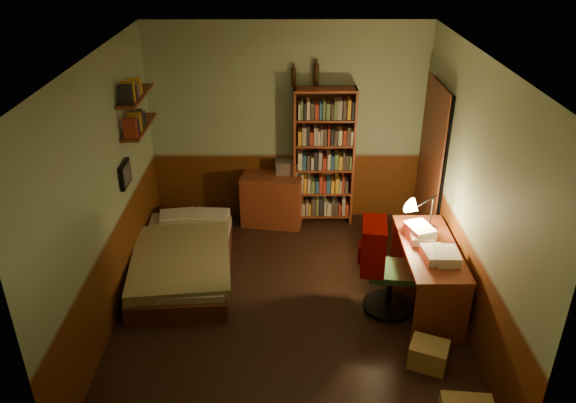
{
  "coord_description": "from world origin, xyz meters",
  "views": [
    {
      "loc": [
        -0.03,
        -4.81,
        3.69
      ],
      "look_at": [
        0.0,
        0.25,
        1.1
      ],
      "focal_mm": 35.0,
      "sensor_mm": 36.0,
      "label": 1
    }
  ],
  "objects_px": {
    "desk_lamp": "(433,200)",
    "bed": "(184,250)",
    "bookshelf": "(323,158)",
    "desk": "(426,275)",
    "office_chair": "(392,268)",
    "cardboard_box_b": "(428,355)",
    "dresser": "(272,200)",
    "mini_stereo": "(287,166)"
  },
  "relations": [
    {
      "from": "dresser",
      "to": "bookshelf",
      "type": "height_order",
      "value": "bookshelf"
    },
    {
      "from": "bookshelf",
      "to": "cardboard_box_b",
      "type": "xyz_separation_m",
      "value": [
        0.81,
        -2.75,
        -0.79
      ]
    },
    {
      "from": "office_chair",
      "to": "bed",
      "type": "bearing_deg",
      "value": 170.09
    },
    {
      "from": "mini_stereo",
      "to": "office_chair",
      "type": "height_order",
      "value": "office_chair"
    },
    {
      "from": "dresser",
      "to": "desk",
      "type": "bearing_deg",
      "value": -37.47
    },
    {
      "from": "office_chair",
      "to": "cardboard_box_b",
      "type": "height_order",
      "value": "office_chair"
    },
    {
      "from": "mini_stereo",
      "to": "bed",
      "type": "bearing_deg",
      "value": -136.29
    },
    {
      "from": "mini_stereo",
      "to": "desk_lamp",
      "type": "xyz_separation_m",
      "value": [
        1.52,
        -1.51,
        0.27
      ]
    },
    {
      "from": "mini_stereo",
      "to": "desk",
      "type": "bearing_deg",
      "value": -55.15
    },
    {
      "from": "desk",
      "to": "desk_lamp",
      "type": "distance_m",
      "value": 0.78
    },
    {
      "from": "desk_lamp",
      "to": "office_chair",
      "type": "height_order",
      "value": "desk_lamp"
    },
    {
      "from": "office_chair",
      "to": "cardboard_box_b",
      "type": "xyz_separation_m",
      "value": [
        0.23,
        -0.83,
        -0.39
      ]
    },
    {
      "from": "office_chair",
      "to": "cardboard_box_b",
      "type": "bearing_deg",
      "value": -66.93
    },
    {
      "from": "bed",
      "to": "cardboard_box_b",
      "type": "distance_m",
      "value": 2.91
    },
    {
      "from": "office_chair",
      "to": "cardboard_box_b",
      "type": "distance_m",
      "value": 0.94
    },
    {
      "from": "dresser",
      "to": "desk_lamp",
      "type": "relative_size",
      "value": 1.16
    },
    {
      "from": "desk_lamp",
      "to": "desk",
      "type": "bearing_deg",
      "value": -87.54
    },
    {
      "from": "cardboard_box_b",
      "to": "office_chair",
      "type": "bearing_deg",
      "value": 105.41
    },
    {
      "from": "mini_stereo",
      "to": "cardboard_box_b",
      "type": "relative_size",
      "value": 0.88
    },
    {
      "from": "bed",
      "to": "dresser",
      "type": "height_order",
      "value": "dresser"
    },
    {
      "from": "desk_lamp",
      "to": "bed",
      "type": "bearing_deg",
      "value": -171.31
    },
    {
      "from": "dresser",
      "to": "mini_stereo",
      "type": "bearing_deg",
      "value": 41.9
    },
    {
      "from": "dresser",
      "to": "cardboard_box_b",
      "type": "xyz_separation_m",
      "value": [
        1.48,
        -2.67,
        -0.23
      ]
    },
    {
      "from": "bookshelf",
      "to": "office_chair",
      "type": "height_order",
      "value": "bookshelf"
    },
    {
      "from": "mini_stereo",
      "to": "office_chair",
      "type": "distance_m",
      "value": 2.24
    },
    {
      "from": "bookshelf",
      "to": "cardboard_box_b",
      "type": "relative_size",
      "value": 5.47
    },
    {
      "from": "desk_lamp",
      "to": "office_chair",
      "type": "xyz_separation_m",
      "value": [
        -0.47,
        -0.45,
        -0.54
      ]
    },
    {
      "from": "bed",
      "to": "office_chair",
      "type": "xyz_separation_m",
      "value": [
        2.24,
        -0.71,
        0.22
      ]
    },
    {
      "from": "dresser",
      "to": "cardboard_box_b",
      "type": "height_order",
      "value": "dresser"
    },
    {
      "from": "bookshelf",
      "to": "office_chair",
      "type": "xyz_separation_m",
      "value": [
        0.58,
        -1.92,
        -0.41
      ]
    },
    {
      "from": "office_chair",
      "to": "desk",
      "type": "bearing_deg",
      "value": 21.72
    },
    {
      "from": "bookshelf",
      "to": "mini_stereo",
      "type": "bearing_deg",
      "value": 174.05
    },
    {
      "from": "bookshelf",
      "to": "desk",
      "type": "relative_size",
      "value": 1.38
    },
    {
      "from": "mini_stereo",
      "to": "bookshelf",
      "type": "xyz_separation_m",
      "value": [
        0.47,
        -0.04,
        0.14
      ]
    },
    {
      "from": "desk",
      "to": "bed",
      "type": "bearing_deg",
      "value": 167.1
    },
    {
      "from": "dresser",
      "to": "bed",
      "type": "bearing_deg",
      "value": -122.02
    },
    {
      "from": "dresser",
      "to": "desk",
      "type": "distance_m",
      "value": 2.39
    },
    {
      "from": "bed",
      "to": "dresser",
      "type": "relative_size",
      "value": 2.45
    },
    {
      "from": "bookshelf",
      "to": "office_chair",
      "type": "bearing_deg",
      "value": -74.2
    },
    {
      "from": "mini_stereo",
      "to": "desk_lamp",
      "type": "bearing_deg",
      "value": -47.73
    },
    {
      "from": "bookshelf",
      "to": "office_chair",
      "type": "relative_size",
      "value": 1.8
    },
    {
      "from": "mini_stereo",
      "to": "bookshelf",
      "type": "distance_m",
      "value": 0.49
    }
  ]
}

